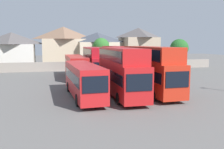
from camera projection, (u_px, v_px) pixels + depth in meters
name	position (u px, v px, depth m)	size (l,w,h in m)	color
ground	(91.00, 74.00, 43.45)	(140.00, 140.00, 0.00)	#605E5B
depot_boundary_wall	(86.00, 66.00, 49.64)	(56.00, 0.50, 1.80)	gray
bus_1	(83.00, 79.00, 24.81)	(2.84, 11.20, 3.36)	red
bus_2	(121.00, 69.00, 25.59)	(2.80, 11.70, 4.98)	red
bus_3	(151.00, 67.00, 27.04)	(2.75, 11.47, 5.07)	red
bus_4	(76.00, 65.00, 38.92)	(2.69, 11.97, 3.41)	red
bus_5	(95.00, 60.00, 39.79)	(2.83, 11.77, 4.76)	#B01823
bus_6	(117.00, 59.00, 40.58)	(3.11, 10.24, 4.92)	red
house_terrace_left	(12.00, 50.00, 52.69)	(9.54, 7.24, 7.70)	silver
house_terrace_centre	(64.00, 47.00, 55.80)	(9.71, 6.71, 9.07)	#C6B293
house_terrace_right	(98.00, 50.00, 55.89)	(9.12, 6.59, 7.80)	beige
house_terrace_far_right	(138.00, 47.00, 58.57)	(8.08, 8.35, 8.99)	tan
tree_left_of_lot	(101.00, 46.00, 52.44)	(3.48, 3.48, 6.52)	brown
tree_behind_wall	(179.00, 48.00, 51.96)	(3.83, 3.83, 6.29)	brown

